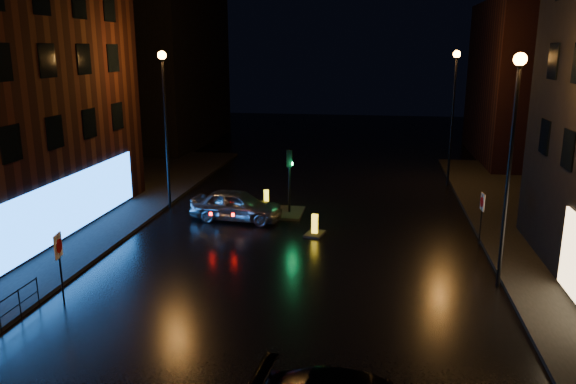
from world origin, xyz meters
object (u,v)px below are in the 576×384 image
at_px(silver_hatchback, 237,205).
at_px(bollard_near, 315,230).
at_px(traffic_signal, 289,205).
at_px(road_sign_left, 59,252).
at_px(road_sign_right, 482,206).
at_px(bollard_far, 266,203).

distance_m(silver_hatchback, bollard_near, 4.55).
relative_size(traffic_signal, bollard_near, 2.69).
xyz_separation_m(road_sign_left, road_sign_right, (15.10, 8.42, -0.11)).
bearing_deg(traffic_signal, bollard_near, -62.02).
bearing_deg(traffic_signal, road_sign_left, -117.04).
bearing_deg(bollard_near, silver_hatchback, 169.39).
relative_size(traffic_signal, silver_hatchback, 0.74).
xyz_separation_m(bollard_near, bollard_far, (-3.16, 4.30, -0.01)).
height_order(traffic_signal, silver_hatchback, traffic_signal).
bearing_deg(road_sign_left, bollard_near, 36.50).
distance_m(traffic_signal, bollard_far, 1.86).
xyz_separation_m(traffic_signal, road_sign_left, (-6.01, -11.77, 1.37)).
bearing_deg(bollard_near, road_sign_left, -120.07).
distance_m(traffic_signal, road_sign_right, 9.77).
relative_size(bollard_near, road_sign_right, 0.54).
xyz_separation_m(traffic_signal, silver_hatchback, (-2.48, -1.47, 0.29)).
distance_m(bollard_far, road_sign_right, 11.57).
bearing_deg(bollard_near, road_sign_right, 10.64).
xyz_separation_m(bollard_near, road_sign_right, (7.40, -0.16, 1.55)).
height_order(traffic_signal, bollard_far, traffic_signal).
height_order(bollard_near, road_sign_right, road_sign_right).
xyz_separation_m(traffic_signal, road_sign_right, (9.10, -3.35, 1.26)).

